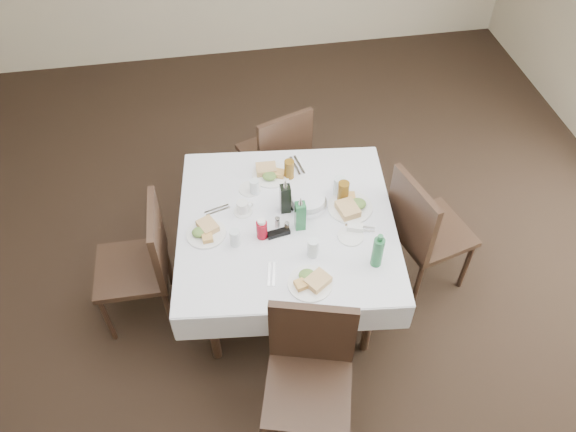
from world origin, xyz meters
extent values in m
plane|color=black|center=(0.00, 0.00, 0.00)|extent=(7.00, 7.00, 0.00)
cylinder|color=black|center=(-0.51, -0.21, 0.36)|extent=(0.06, 0.06, 0.72)
cylinder|color=black|center=(-0.40, 0.76, 0.36)|extent=(0.06, 0.06, 0.72)
cylinder|color=black|center=(0.47, -0.32, 0.36)|extent=(0.06, 0.06, 0.72)
cylinder|color=black|center=(0.57, 0.65, 0.36)|extent=(0.06, 0.06, 0.72)
cube|color=black|center=(0.03, 0.22, 0.73)|extent=(1.35, 1.35, 0.03)
cube|color=white|center=(0.03, 0.22, 0.76)|extent=(1.49, 1.49, 0.01)
cube|color=white|center=(0.11, 0.89, 0.65)|extent=(1.34, 0.16, 0.22)
cube|color=white|center=(-0.04, -0.45, 0.65)|extent=(1.34, 0.16, 0.22)
cube|color=white|center=(0.70, 0.15, 0.65)|extent=(0.16, 1.34, 0.22)
cube|color=white|center=(-0.64, 0.29, 0.65)|extent=(0.16, 1.34, 0.22)
cube|color=black|center=(0.09, 1.22, 0.45)|extent=(0.57, 0.57, 0.04)
cube|color=black|center=(0.16, 1.03, 0.70)|extent=(0.43, 0.19, 0.48)
cylinder|color=black|center=(0.21, 1.47, 0.23)|extent=(0.04, 0.04, 0.45)
cylinder|color=black|center=(0.34, 1.11, 0.23)|extent=(0.04, 0.04, 0.45)
cylinder|color=black|center=(-0.15, 1.34, 0.23)|extent=(0.04, 0.04, 0.45)
cylinder|color=black|center=(-0.02, 0.98, 0.23)|extent=(0.04, 0.04, 0.45)
cube|color=black|center=(-0.02, -0.79, 0.48)|extent=(0.58, 0.58, 0.04)
cube|color=black|center=(0.04, -0.58, 0.73)|extent=(0.46, 0.17, 0.51)
cylinder|color=black|center=(-0.16, -0.54, 0.24)|extent=(0.04, 0.04, 0.48)
cylinder|color=black|center=(0.23, -0.65, 0.24)|extent=(0.04, 0.04, 0.48)
cube|color=black|center=(1.04, 0.20, 0.48)|extent=(0.58, 0.58, 0.04)
cube|color=black|center=(0.83, 0.14, 0.74)|extent=(0.17, 0.47, 0.52)
cylinder|color=black|center=(1.29, 0.06, 0.24)|extent=(0.04, 0.04, 0.48)
cylinder|color=black|center=(0.90, -0.05, 0.24)|extent=(0.04, 0.04, 0.48)
cylinder|color=black|center=(1.18, 0.45, 0.24)|extent=(0.04, 0.04, 0.48)
cylinder|color=black|center=(0.79, 0.34, 0.24)|extent=(0.04, 0.04, 0.48)
cube|color=black|center=(-0.98, 0.24, 0.47)|extent=(0.47, 0.47, 0.04)
cube|color=black|center=(-0.77, 0.23, 0.72)|extent=(0.05, 0.46, 0.50)
cylinder|color=black|center=(-1.18, 0.44, 0.24)|extent=(0.04, 0.04, 0.47)
cylinder|color=black|center=(-0.78, 0.43, 0.24)|extent=(0.04, 0.04, 0.47)
cylinder|color=black|center=(-1.18, 0.04, 0.24)|extent=(0.04, 0.04, 0.47)
cylinder|color=black|center=(-0.79, 0.03, 0.24)|extent=(0.04, 0.04, 0.47)
cylinder|color=white|center=(0.00, 0.65, 0.77)|extent=(0.26, 0.26, 0.01)
cube|color=tan|center=(-0.03, 0.68, 0.80)|extent=(0.14, 0.11, 0.04)
cube|color=tan|center=(0.04, 0.63, 0.79)|extent=(0.11, 0.09, 0.03)
ellipsoid|color=#30691C|center=(-0.02, 0.61, 0.80)|extent=(0.10, 0.09, 0.04)
cylinder|color=white|center=(0.08, -0.28, 0.77)|extent=(0.26, 0.26, 0.01)
cube|color=tan|center=(0.13, -0.29, 0.80)|extent=(0.17, 0.16, 0.04)
cube|color=tan|center=(0.04, -0.29, 0.79)|extent=(0.10, 0.09, 0.03)
ellipsoid|color=#30691C|center=(0.07, -0.24, 0.80)|extent=(0.10, 0.09, 0.04)
cylinder|color=white|center=(0.45, 0.26, 0.77)|extent=(0.29, 0.29, 0.01)
cube|color=tan|center=(0.43, 0.22, 0.80)|extent=(0.15, 0.17, 0.05)
cube|color=tan|center=(0.46, 0.31, 0.80)|extent=(0.09, 0.11, 0.04)
ellipsoid|color=#30691C|center=(0.50, 0.25, 0.80)|extent=(0.11, 0.10, 0.05)
cylinder|color=white|center=(-0.47, 0.20, 0.77)|extent=(0.24, 0.24, 0.01)
cube|color=tan|center=(-0.46, 0.23, 0.80)|extent=(0.15, 0.16, 0.04)
cube|color=tan|center=(-0.47, 0.15, 0.79)|extent=(0.07, 0.09, 0.03)
ellipsoid|color=#30691C|center=(-0.51, 0.19, 0.80)|extent=(0.09, 0.08, 0.04)
cylinder|color=white|center=(-0.16, 0.54, 0.77)|extent=(0.15, 0.15, 0.01)
cylinder|color=white|center=(0.40, 0.03, 0.77)|extent=(0.16, 0.16, 0.01)
cylinder|color=silver|center=(-0.13, 0.50, 0.82)|extent=(0.06, 0.06, 0.11)
cylinder|color=silver|center=(0.14, -0.07, 0.83)|extent=(0.07, 0.07, 0.13)
cylinder|color=silver|center=(0.41, 0.40, 0.83)|extent=(0.08, 0.08, 0.14)
cylinder|color=silver|center=(-0.30, 0.09, 0.82)|extent=(0.06, 0.06, 0.12)
cylinder|color=brown|center=(0.12, 0.61, 0.83)|extent=(0.07, 0.07, 0.14)
cylinder|color=brown|center=(0.42, 0.34, 0.84)|extent=(0.07, 0.07, 0.15)
cylinder|color=silver|center=(0.19, 0.32, 0.78)|extent=(0.24, 0.24, 0.04)
cylinder|color=white|center=(0.19, 0.32, 0.82)|extent=(0.21, 0.21, 0.05)
cube|color=black|center=(0.04, 0.32, 0.87)|extent=(0.06, 0.06, 0.21)
cone|color=silver|center=(0.04, 0.32, 1.00)|extent=(0.03, 0.03, 0.06)
cube|color=#236A3A|center=(0.11, 0.16, 0.86)|extent=(0.06, 0.06, 0.20)
cone|color=silver|center=(0.11, 0.16, 0.99)|extent=(0.03, 0.03, 0.06)
cylinder|color=#9A0516|center=(-0.13, 0.12, 0.82)|extent=(0.07, 0.07, 0.12)
cylinder|color=white|center=(-0.13, 0.12, 0.90)|extent=(0.05, 0.05, 0.02)
cylinder|color=white|center=(-0.03, 0.19, 0.79)|extent=(0.03, 0.03, 0.06)
cylinder|color=silver|center=(-0.03, 0.19, 0.83)|extent=(0.03, 0.03, 0.01)
cylinder|color=#3B2F20|center=(0.02, 0.15, 0.79)|extent=(0.03, 0.03, 0.06)
cylinder|color=silver|center=(0.02, 0.15, 0.82)|extent=(0.03, 0.03, 0.01)
cylinder|color=white|center=(-0.23, 0.34, 0.77)|extent=(0.12, 0.12, 0.01)
cylinder|color=white|center=(-0.23, 0.34, 0.81)|extent=(0.07, 0.07, 0.08)
cylinder|color=black|center=(-0.23, 0.34, 0.84)|extent=(0.06, 0.06, 0.01)
torus|color=white|center=(-0.18, 0.35, 0.81)|extent=(0.05, 0.02, 0.05)
cube|color=black|center=(-0.03, 0.12, 0.78)|extent=(0.15, 0.07, 0.03)
cylinder|color=#236A3A|center=(0.49, -0.20, 0.87)|extent=(0.07, 0.07, 0.21)
cylinder|color=#236A3A|center=(0.49, -0.20, 0.99)|extent=(0.03, 0.03, 0.04)
cube|color=white|center=(0.44, 0.07, 0.79)|extent=(0.11, 0.08, 0.05)
cube|color=pink|center=(0.44, 0.07, 0.79)|extent=(0.08, 0.06, 0.02)
cube|color=silver|center=(0.18, 0.71, 0.77)|extent=(0.05, 0.20, 0.01)
cube|color=silver|center=(0.21, 0.72, 0.77)|extent=(0.05, 0.20, 0.01)
cube|color=silver|center=(-0.11, -0.18, 0.77)|extent=(0.05, 0.17, 0.01)
cube|color=silver|center=(-0.13, -0.17, 0.77)|extent=(0.05, 0.17, 0.01)
cube|color=silver|center=(0.47, 0.06, 0.77)|extent=(0.18, 0.07, 0.01)
cube|color=silver|center=(0.47, 0.09, 0.77)|extent=(0.18, 0.07, 0.01)
cube|color=silver|center=(-0.39, 0.40, 0.77)|extent=(0.16, 0.06, 0.01)
cube|color=silver|center=(-0.38, 0.37, 0.77)|extent=(0.16, 0.06, 0.01)
camera|label=1|loc=(-0.36, -2.10, 3.38)|focal=35.00mm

